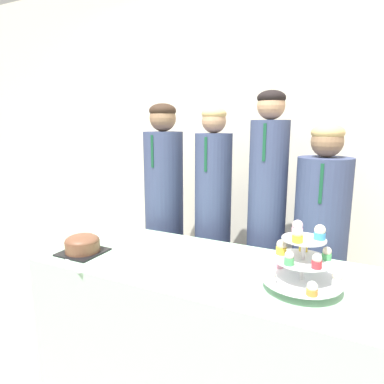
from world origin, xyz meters
The scene contains 9 objects.
wall_back centered at (0.00, 1.54, 1.35)m, with size 9.00×0.06×2.70m.
table centered at (0.00, 0.36, 0.37)m, with size 1.67×0.71×0.75m.
round_cake centered at (-0.64, 0.19, 0.80)m, with size 0.22×0.22×0.11m.
cake_knife centered at (-0.64, 0.08, 0.75)m, with size 0.28×0.15×0.01m.
cupcake_stand centered at (0.51, 0.29, 0.88)m, with size 0.34×0.34×0.29m.
student_0 centered at (-0.59, 0.98, 0.76)m, with size 0.28×0.29×1.59m.
student_1 centered at (-0.20, 0.98, 0.75)m, with size 0.25×0.25×1.55m.
student_2 centered at (0.18, 0.98, 0.80)m, with size 0.24×0.25×1.64m.
student_3 centered at (0.51, 0.98, 0.68)m, with size 0.32×0.32×1.45m.
Camera 1 is at (0.70, -1.13, 1.44)m, focal length 32.00 mm.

